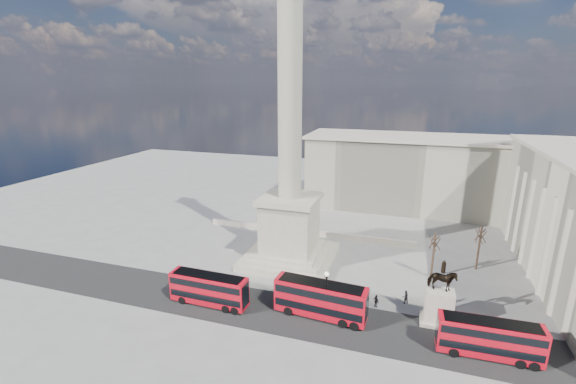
# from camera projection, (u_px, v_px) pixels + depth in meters

# --- Properties ---
(ground) EXTENTS (180.00, 180.00, 0.00)m
(ground) POSITION_uv_depth(u_px,v_px,m) (280.00, 273.00, 59.03)
(ground) COLOR gray
(ground) RESTS_ON ground
(asphalt_road) EXTENTS (120.00, 9.00, 0.01)m
(asphalt_road) POSITION_uv_depth(u_px,v_px,m) (292.00, 315.00, 48.40)
(asphalt_road) COLOR #272727
(asphalt_road) RESTS_ON ground
(nelsons_column) EXTENTS (14.00, 14.00, 49.85)m
(nelsons_column) POSITION_uv_depth(u_px,v_px,m) (290.00, 184.00, 60.06)
(nelsons_column) COLOR #B3AC95
(nelsons_column) RESTS_ON ground
(balustrade_wall) EXTENTS (40.00, 0.60, 1.10)m
(balustrade_wall) POSITION_uv_depth(u_px,v_px,m) (307.00, 232.00, 73.53)
(balustrade_wall) COLOR #B8AA98
(balustrade_wall) RESTS_ON ground
(building_northeast) EXTENTS (51.00, 17.00, 16.60)m
(building_northeast) POSITION_uv_depth(u_px,v_px,m) (420.00, 173.00, 87.50)
(building_northeast) COLOR beige
(building_northeast) RESTS_ON ground
(red_bus_a) EXTENTS (10.49, 2.63, 4.24)m
(red_bus_a) POSITION_uv_depth(u_px,v_px,m) (209.00, 289.00, 50.07)
(red_bus_a) COLOR red
(red_bus_a) RESTS_ON ground
(red_bus_b) EXTENTS (11.59, 3.46, 4.64)m
(red_bus_b) POSITION_uv_depth(u_px,v_px,m) (321.00, 299.00, 47.34)
(red_bus_b) COLOR red
(red_bus_b) RESTS_ON ground
(red_bus_c) EXTENTS (10.44, 2.76, 4.21)m
(red_bus_c) POSITION_uv_depth(u_px,v_px,m) (490.00, 338.00, 40.47)
(red_bus_c) COLOR red
(red_bus_c) RESTS_ON ground
(victorian_lamp) EXTENTS (0.57, 0.57, 6.68)m
(victorian_lamp) POSITION_uv_depth(u_px,v_px,m) (326.00, 293.00, 45.98)
(victorian_lamp) COLOR black
(victorian_lamp) RESTS_ON ground
(equestrian_statue) EXTENTS (4.01, 3.01, 8.34)m
(equestrian_statue) POSITION_uv_depth(u_px,v_px,m) (439.00, 302.00, 45.90)
(equestrian_statue) COLOR #B8AA98
(equestrian_statue) RESTS_ON ground
(bare_tree_mid) EXTENTS (1.95, 1.95, 7.40)m
(bare_tree_mid) POSITION_uv_depth(u_px,v_px,m) (435.00, 241.00, 56.19)
(bare_tree_mid) COLOR #332319
(bare_tree_mid) RESTS_ON ground
(bare_tree_far) EXTENTS (1.85, 1.85, 7.54)m
(bare_tree_far) POSITION_uv_depth(u_px,v_px,m) (481.00, 234.00, 58.56)
(bare_tree_far) COLOR #332319
(bare_tree_far) RESTS_ON ground
(pedestrian_walking) EXTENTS (0.62, 0.46, 1.54)m
(pedestrian_walking) POSITION_uv_depth(u_px,v_px,m) (448.00, 299.00, 50.47)
(pedestrian_walking) COLOR black
(pedestrian_walking) RESTS_ON ground
(pedestrian_standing) EXTENTS (1.10, 1.01, 1.82)m
(pedestrian_standing) POSITION_uv_depth(u_px,v_px,m) (405.00, 297.00, 50.73)
(pedestrian_standing) COLOR black
(pedestrian_standing) RESTS_ON ground
(pedestrian_crossing) EXTENTS (1.04, 1.01, 1.75)m
(pedestrian_crossing) POSITION_uv_depth(u_px,v_px,m) (376.00, 301.00, 49.78)
(pedestrian_crossing) COLOR black
(pedestrian_crossing) RESTS_ON ground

